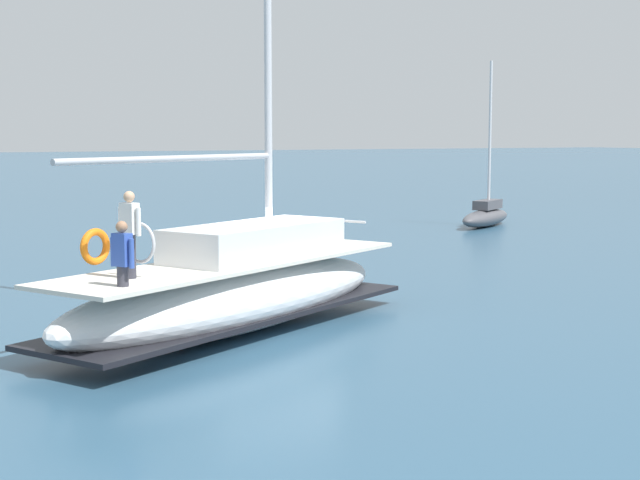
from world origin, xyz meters
TOP-DOWN VIEW (x-y plane):
  - ground_plane at (0.00, 0.00)m, footprint 400.00×400.00m
  - main_sailboat at (1.28, -1.38)m, footprint 6.64×9.60m
  - moored_sloop_near at (-14.19, 16.87)m, footprint 3.42×4.55m
  - mooring_buoy at (-5.35, -0.54)m, footprint 0.53×0.53m

SIDE VIEW (x-z plane):
  - ground_plane at x=0.00m, z-range 0.00..0.00m
  - mooring_buoy at x=-5.35m, z-range -0.27..0.59m
  - moored_sloop_near at x=-14.19m, z-range -3.10..4.15m
  - main_sailboat at x=1.28m, z-range -5.84..7.66m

